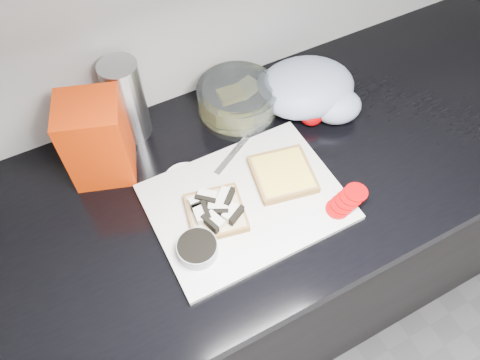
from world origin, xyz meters
name	(u,v)px	position (x,y,z in m)	size (l,w,h in m)	color
base_cabinet	(248,263)	(0.00, 1.20, 0.43)	(3.50, 0.60, 0.86)	black
countertop	(251,178)	(0.00, 1.20, 0.88)	(3.50, 0.64, 0.04)	black
cutting_board	(247,202)	(-0.05, 1.13, 0.91)	(0.40, 0.30, 0.01)	silver
bread_left	(215,211)	(-0.12, 1.13, 0.92)	(0.14, 0.14, 0.04)	beige
bread_right	(283,174)	(0.05, 1.15, 0.92)	(0.16, 0.16, 0.02)	beige
tomato_slices	(347,201)	(0.13, 1.03, 0.92)	(0.11, 0.07, 0.02)	#AD0406
knife	(245,139)	(0.03, 1.28, 0.91)	(0.17, 0.10, 0.01)	#B7B8BC
seed_tub	(198,249)	(-0.19, 1.07, 0.92)	(0.08, 0.08, 0.04)	#979C9C
tub_lid	(185,180)	(-0.14, 1.25, 0.90)	(0.09, 0.09, 0.01)	white
glass_bowl	(237,101)	(0.06, 1.38, 0.94)	(0.19, 0.19, 0.08)	silver
bread_bag	(97,140)	(-0.28, 1.36, 1.00)	(0.13, 0.12, 0.20)	red
steel_canister	(126,101)	(-0.19, 1.44, 1.00)	(0.08, 0.08, 0.20)	#AAABAF
grocery_bag	(310,90)	(0.23, 1.32, 0.95)	(0.28, 0.26, 0.11)	#979FBA
whole_tomatoes	(323,109)	(0.23, 1.27, 0.93)	(0.12, 0.06, 0.06)	#AD0406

